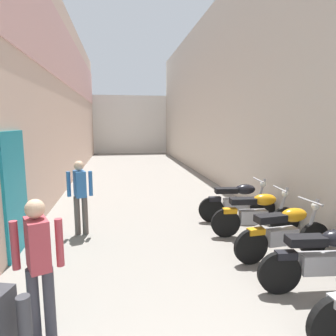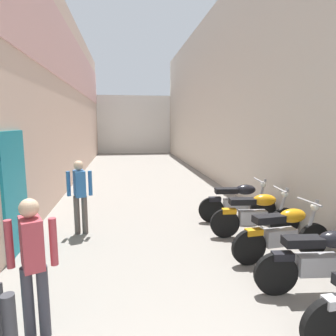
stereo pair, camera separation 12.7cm
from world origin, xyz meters
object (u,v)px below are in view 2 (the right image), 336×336
(motorcycle_third, at_px, (322,259))
(pedestrian_further_down, at_px, (80,192))
(motorcycle_fourth, at_px, (283,232))
(motorcycle_sixth, at_px, (238,201))
(pedestrian_mid_alley, at_px, (33,258))
(motorcycle_fifth, at_px, (256,213))

(motorcycle_third, relative_size, pedestrian_further_down, 1.18)
(motorcycle_fourth, height_order, motorcycle_sixth, same)
(motorcycle_sixth, xyz_separation_m, pedestrian_mid_alley, (-3.62, -3.33, 0.42))
(pedestrian_mid_alley, xyz_separation_m, pedestrian_further_down, (0.05, 3.09, 0.00))
(motorcycle_fourth, distance_m, pedestrian_further_down, 4.02)
(motorcycle_fourth, height_order, pedestrian_further_down, pedestrian_further_down)
(motorcycle_fourth, bearing_deg, motorcycle_sixth, 90.00)
(motorcycle_third, xyz_separation_m, pedestrian_further_down, (-3.58, 2.78, 0.42))
(motorcycle_fourth, xyz_separation_m, motorcycle_sixth, (0.00, 2.02, 0.00))
(pedestrian_mid_alley, bearing_deg, pedestrian_further_down, 89.13)
(motorcycle_fourth, relative_size, pedestrian_mid_alley, 1.18)
(motorcycle_fourth, bearing_deg, motorcycle_fifth, 90.00)
(motorcycle_fourth, bearing_deg, motorcycle_third, -90.00)
(pedestrian_mid_alley, height_order, pedestrian_further_down, same)
(pedestrian_further_down, bearing_deg, motorcycle_fourth, -26.46)
(motorcycle_fourth, distance_m, motorcycle_fifth, 1.06)
(motorcycle_fifth, bearing_deg, pedestrian_further_down, 168.66)
(motorcycle_third, xyz_separation_m, motorcycle_fourth, (-0.00, 1.00, 0.00))
(motorcycle_third, bearing_deg, motorcycle_sixth, 90.00)
(motorcycle_fourth, height_order, motorcycle_fifth, same)
(motorcycle_sixth, xyz_separation_m, pedestrian_further_down, (-3.58, -0.24, 0.42))
(motorcycle_fifth, xyz_separation_m, pedestrian_further_down, (-3.58, 0.72, 0.42))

